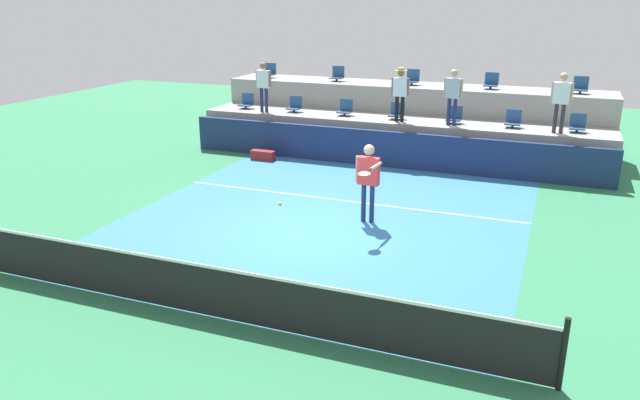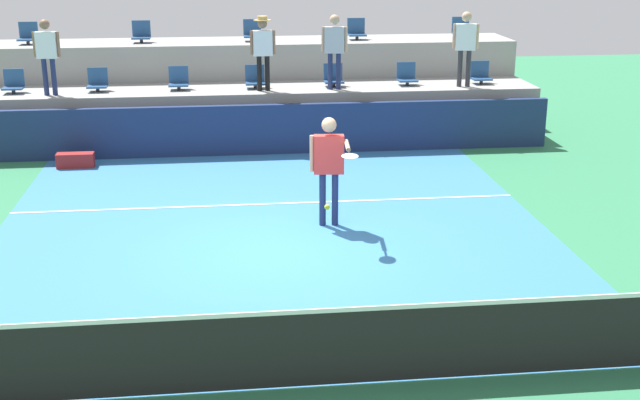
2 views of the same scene
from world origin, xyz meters
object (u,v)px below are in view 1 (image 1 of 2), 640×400
(stadium_chair_lower_center, at_px, (397,112))
(stadium_chair_lower_far_right, at_px, (578,125))
(spectator_in_grey, at_px, (453,92))
(stadium_chair_lower_far_left, at_px, (247,102))
(stadium_chair_upper_far_left, at_px, (269,72))
(equipment_bag, at_px, (263,155))
(stadium_chair_lower_mid_right, at_px, (454,116))
(tennis_ball, at_px, (280,204))
(stadium_chair_upper_left, at_px, (337,75))
(stadium_chair_upper_right, at_px, (491,82))
(stadium_chair_lower_mid_left, at_px, (345,109))
(spectator_in_white, at_px, (264,82))
(stadium_chair_upper_center, at_px, (412,78))
(spectator_leaning_on_rail, at_px, (561,97))
(spectator_with_hat, at_px, (400,89))
(stadium_chair_lower_right, at_px, (513,120))
(stadium_chair_lower_left, at_px, (295,105))
(stadium_chair_upper_far_right, at_px, (581,86))
(tennis_player, at_px, (368,175))

(stadium_chair_lower_center, relative_size, stadium_chair_lower_far_right, 1.00)
(spectator_in_grey, bearing_deg, stadium_chair_lower_far_left, 176.92)
(stadium_chair_upper_far_left, distance_m, equipment_bag, 4.53)
(stadium_chair_lower_mid_right, distance_m, spectator_in_grey, 0.88)
(stadium_chair_upper_far_left, height_order, tennis_ball, stadium_chair_upper_far_left)
(stadium_chair_upper_left, bearing_deg, stadium_chair_upper_right, 0.00)
(stadium_chair_lower_mid_left, bearing_deg, spectator_in_white, -172.09)
(stadium_chair_lower_far_right, bearing_deg, equipment_bag, -168.37)
(tennis_ball, bearing_deg, stadium_chair_upper_center, 92.11)
(spectator_leaning_on_rail, bearing_deg, spectator_with_hat, 180.00)
(tennis_ball, bearing_deg, stadium_chair_lower_right, 72.38)
(stadium_chair_lower_mid_left, distance_m, stadium_chair_upper_right, 4.79)
(stadium_chair_lower_left, height_order, spectator_in_grey, spectator_in_grey)
(spectator_with_hat, height_order, spectator_leaning_on_rail, spectator_leaning_on_rail)
(stadium_chair_lower_mid_left, bearing_deg, spectator_in_grey, -6.23)
(stadium_chair_lower_mid_right, distance_m, spectator_with_hat, 1.86)
(stadium_chair_lower_right, bearing_deg, stadium_chair_lower_far_left, 180.00)
(stadium_chair_lower_left, bearing_deg, stadium_chair_upper_right, 16.29)
(stadium_chair_lower_left, xyz_separation_m, stadium_chair_upper_far_left, (-1.80, 1.80, 0.85))
(stadium_chair_lower_mid_right, xyz_separation_m, spectator_leaning_on_rail, (2.99, -0.38, 0.82))
(stadium_chair_upper_far_right, bearing_deg, stadium_chair_lower_far_right, -89.79)
(stadium_chair_upper_far_right, bearing_deg, stadium_chair_lower_mid_right, -152.79)
(spectator_with_hat, distance_m, tennis_ball, 9.37)
(stadium_chair_upper_far_left, relative_size, spectator_in_white, 0.32)
(stadium_chair_lower_center, height_order, stadium_chair_upper_left, stadium_chair_upper_left)
(stadium_chair_lower_far_left, distance_m, equipment_bag, 2.76)
(stadium_chair_upper_right, relative_size, spectator_with_hat, 0.31)
(stadium_chair_upper_far_left, distance_m, spectator_in_grey, 7.44)
(spectator_leaning_on_rail, bearing_deg, tennis_ball, -114.94)
(stadium_chair_lower_left, relative_size, stadium_chair_lower_right, 1.00)
(stadium_chair_lower_far_left, height_order, stadium_chair_upper_center, stadium_chair_upper_center)
(stadium_chair_lower_center, height_order, spectator_in_grey, spectator_in_grey)
(stadium_chair_lower_right, bearing_deg, stadium_chair_lower_left, 180.00)
(stadium_chair_lower_center, relative_size, spectator_leaning_on_rail, 0.30)
(stadium_chair_lower_right, relative_size, tennis_ball, 7.65)
(stadium_chair_lower_center, xyz_separation_m, stadium_chair_lower_right, (3.55, 0.00, 0.00))
(stadium_chair_lower_mid_left, relative_size, stadium_chair_lower_center, 1.00)
(stadium_chair_lower_far_left, relative_size, spectator_leaning_on_rail, 0.30)
(stadium_chair_lower_mid_right, height_order, stadium_chair_upper_center, stadium_chair_upper_center)
(stadium_chair_lower_right, relative_size, stadium_chair_upper_far_left, 1.00)
(stadium_chair_lower_far_right, bearing_deg, stadium_chair_upper_center, 161.21)
(stadium_chair_lower_far_right, distance_m, stadium_chair_upper_right, 3.35)
(stadium_chair_upper_left, height_order, spectator_leaning_on_rail, spectator_leaning_on_rail)
(tennis_ball, bearing_deg, stadium_chair_upper_far_left, 116.68)
(stadium_chair_lower_far_right, bearing_deg, stadium_chair_upper_far_right, 90.21)
(stadium_chair_lower_mid_right, relative_size, tennis_player, 0.28)
(equipment_bag, bearing_deg, stadium_chair_lower_mid_right, 18.45)
(stadium_chair_lower_left, distance_m, spectator_leaning_on_rail, 8.38)
(stadium_chair_upper_far_left, distance_m, stadium_chair_upper_center, 5.37)
(stadium_chair_lower_left, distance_m, stadium_chair_lower_far_right, 8.85)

